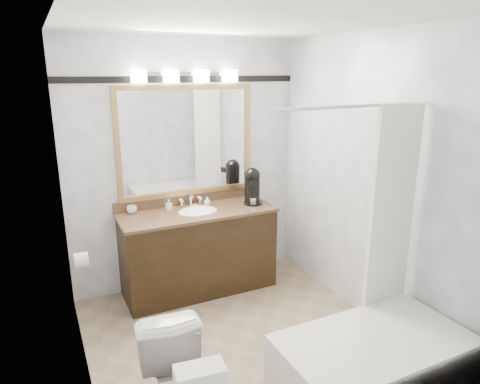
# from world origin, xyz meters

# --- Properties ---
(room) EXTENTS (2.42, 2.62, 2.52)m
(room) POSITION_xyz_m (0.00, 0.00, 1.25)
(room) COLOR gray
(room) RESTS_ON ground
(vanity) EXTENTS (1.53, 0.58, 0.97)m
(vanity) POSITION_xyz_m (0.00, 1.02, 0.44)
(vanity) COLOR black
(vanity) RESTS_ON ground
(mirror) EXTENTS (1.40, 0.04, 1.10)m
(mirror) POSITION_xyz_m (0.00, 1.28, 1.50)
(mirror) COLOR tan
(mirror) RESTS_ON room
(vanity_light_bar) EXTENTS (1.02, 0.14, 0.12)m
(vanity_light_bar) POSITION_xyz_m (0.00, 1.23, 2.13)
(vanity_light_bar) COLOR silver
(vanity_light_bar) RESTS_ON room
(accent_stripe) EXTENTS (2.40, 0.01, 0.06)m
(accent_stripe) POSITION_xyz_m (0.00, 1.29, 2.10)
(accent_stripe) COLOR black
(accent_stripe) RESTS_ON room
(bathtub) EXTENTS (1.30, 0.75, 1.96)m
(bathtub) POSITION_xyz_m (0.55, -0.90, 0.28)
(bathtub) COLOR white
(bathtub) RESTS_ON ground
(tp_roll) EXTENTS (0.11, 0.12, 0.12)m
(tp_roll) POSITION_xyz_m (-1.14, 0.66, 0.70)
(tp_roll) COLOR white
(tp_roll) RESTS_ON room
(tissue_box) EXTENTS (0.26, 0.16, 0.10)m
(tissue_box) POSITION_xyz_m (-0.79, -1.12, 0.76)
(tissue_box) COLOR white
(tissue_box) RESTS_ON toilet
(coffee_maker) EXTENTS (0.20, 0.24, 0.37)m
(coffee_maker) POSITION_xyz_m (0.61, 1.03, 1.04)
(coffee_maker) COLOR black
(coffee_maker) RESTS_ON vanity
(cup_left) EXTENTS (0.10, 0.10, 0.07)m
(cup_left) POSITION_xyz_m (-0.60, 1.22, 0.89)
(cup_left) COLOR white
(cup_left) RESTS_ON vanity
(soap_bottle_a) EXTENTS (0.06, 0.06, 0.11)m
(soap_bottle_a) POSITION_xyz_m (-0.25, 1.15, 0.91)
(soap_bottle_a) COLOR white
(soap_bottle_a) RESTS_ON vanity
(soap_bottle_b) EXTENTS (0.08, 0.08, 0.09)m
(soap_bottle_b) POSITION_xyz_m (0.16, 1.15, 0.89)
(soap_bottle_b) COLOR white
(soap_bottle_b) RESTS_ON vanity
(soap_bar) EXTENTS (0.08, 0.06, 0.02)m
(soap_bar) POSITION_xyz_m (0.01, 1.13, 0.86)
(soap_bar) COLOR beige
(soap_bar) RESTS_ON vanity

